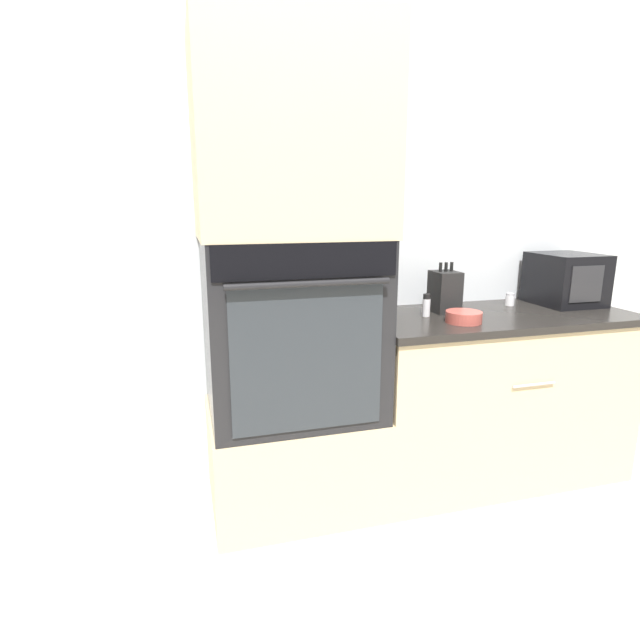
% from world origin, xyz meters
% --- Properties ---
extents(ground_plane, '(12.00, 12.00, 0.00)m').
position_xyz_m(ground_plane, '(0.00, 0.00, 0.00)').
color(ground_plane, beige).
extents(wall_back, '(8.00, 0.05, 2.50)m').
position_xyz_m(wall_back, '(0.00, 0.63, 1.25)').
color(wall_back, silver).
rests_on(wall_back, ground_plane).
extents(oven_cabinet_base, '(0.77, 0.60, 0.47)m').
position_xyz_m(oven_cabinet_base, '(-0.38, 0.30, 0.23)').
color(oven_cabinet_base, beige).
rests_on(oven_cabinet_base, ground_plane).
extents(wall_oven, '(0.74, 0.64, 0.79)m').
position_xyz_m(wall_oven, '(-0.38, 0.30, 0.86)').
color(wall_oven, black).
rests_on(wall_oven, oven_cabinet_base).
extents(oven_cabinet_upper, '(0.77, 0.60, 0.83)m').
position_xyz_m(oven_cabinet_upper, '(-0.38, 0.30, 1.67)').
color(oven_cabinet_upper, beige).
rests_on(oven_cabinet_upper, wall_oven).
extents(counter_unit, '(1.36, 0.63, 0.86)m').
position_xyz_m(counter_unit, '(0.67, 0.30, 0.43)').
color(counter_unit, beige).
rests_on(counter_unit, ground_plane).
extents(microwave, '(0.31, 0.34, 0.27)m').
position_xyz_m(microwave, '(1.14, 0.40, 1.00)').
color(microwave, black).
rests_on(microwave, counter_unit).
extents(knife_block, '(0.12, 0.15, 0.25)m').
position_xyz_m(knife_block, '(0.42, 0.39, 0.97)').
color(knife_block, black).
rests_on(knife_block, counter_unit).
extents(bowl, '(0.16, 0.16, 0.05)m').
position_xyz_m(bowl, '(0.39, 0.17, 0.89)').
color(bowl, '#B24C42').
rests_on(bowl, counter_unit).
extents(condiment_jar_near, '(0.04, 0.04, 0.11)m').
position_xyz_m(condiment_jar_near, '(0.29, 0.33, 0.92)').
color(condiment_jar_near, silver).
rests_on(condiment_jar_near, counter_unit).
extents(condiment_jar_mid, '(0.05, 0.05, 0.10)m').
position_xyz_m(condiment_jar_mid, '(0.08, 0.55, 0.91)').
color(condiment_jar_mid, '#427047').
rests_on(condiment_jar_mid, counter_unit).
extents(condiment_jar_far, '(0.05, 0.05, 0.07)m').
position_xyz_m(condiment_jar_far, '(0.84, 0.44, 0.90)').
color(condiment_jar_far, silver).
rests_on(condiment_jar_far, counter_unit).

